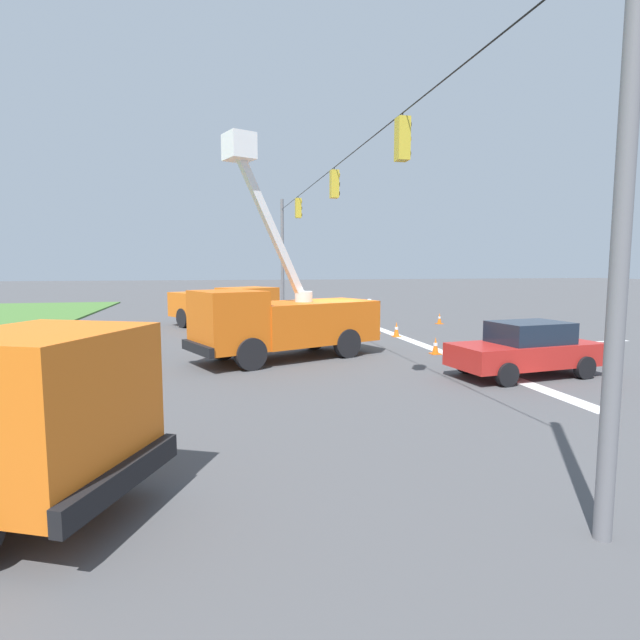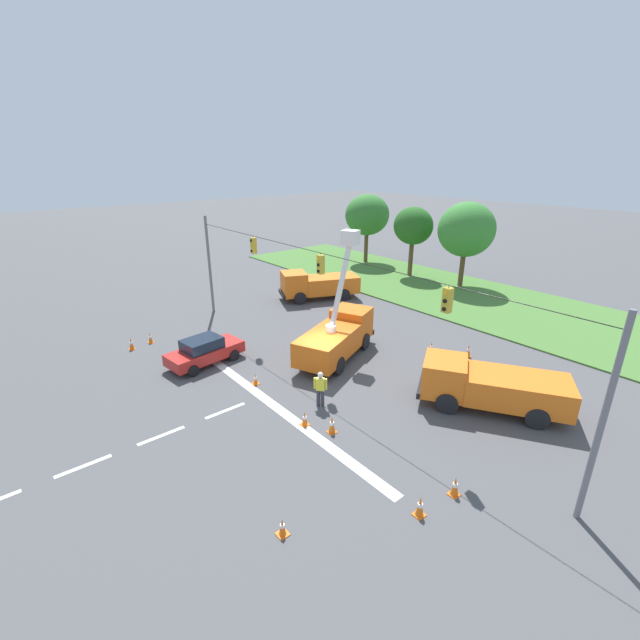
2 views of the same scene
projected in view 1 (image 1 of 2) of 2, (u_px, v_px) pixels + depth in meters
ground_plane at (333, 352)px, 18.38m from camera, size 200.00×200.00×0.00m
lane_markings at (466, 347)px, 19.53m from camera, size 17.60×15.25×0.01m
signal_gantry at (333, 230)px, 17.97m from camera, size 26.20×0.33×7.20m
utility_truck_bucket_lift at (282, 317)px, 16.77m from camera, size 4.57×6.85×7.20m
utility_truck_support_near at (223, 306)px, 24.82m from camera, size 6.89×5.54×2.15m
sedan_red at (526, 349)px, 14.23m from camera, size 2.33×4.49×1.56m
road_worker at (369, 317)px, 21.14m from camera, size 0.53×0.45×1.77m
traffic_cone_foreground_left at (396, 329)px, 22.30m from camera, size 0.36×0.36×0.67m
traffic_cone_mid_left at (439, 319)px, 27.26m from camera, size 0.36×0.36×0.61m
traffic_cone_mid_right at (330, 315)px, 28.42m from camera, size 0.36×0.36×0.75m
traffic_cone_lane_edge_a at (435, 346)px, 17.86m from camera, size 0.36×0.36×0.62m
traffic_cone_lane_edge_b at (359, 315)px, 28.58m from camera, size 0.36×0.36×0.74m
traffic_cone_far_left at (123, 334)px, 20.47m from camera, size 0.36×0.36×0.77m
traffic_cone_far_right at (152, 339)px, 19.13m from camera, size 0.36×0.36×0.76m
traffic_cone_centre_line at (376, 325)px, 23.31m from camera, size 0.36×0.36×0.79m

